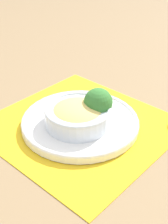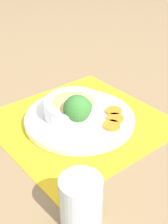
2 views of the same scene
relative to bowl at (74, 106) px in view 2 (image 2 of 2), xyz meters
The scene contains 9 objects.
ground_plane 0.05m from the bowl, 116.22° to the left, with size 4.00×4.00×0.00m, color #8C704C.
placemat 0.05m from the bowl, 116.22° to the left, with size 0.46×0.44×0.00m.
plate 0.04m from the bowl, 116.22° to the left, with size 0.30×0.30×0.02m.
bowl is the anchor object (origin of this frame).
broccoli_floret 0.06m from the bowl, 66.87° to the left, with size 0.07×0.07×0.09m.
carrot_slice_near 0.12m from the bowl, 114.40° to the left, with size 0.05×0.05×0.01m.
carrot_slice_middle 0.11m from the bowl, 132.87° to the left, with size 0.05×0.05×0.01m.
carrot_slice_far 0.11m from the bowl, 151.59° to the left, with size 0.05×0.05×0.01m.
water_glass 0.33m from the bowl, 58.57° to the left, with size 0.08×0.08×0.10m.
Camera 2 is at (0.40, 0.59, 0.47)m, focal length 50.00 mm.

